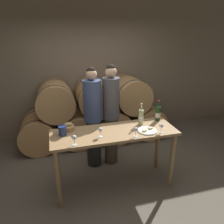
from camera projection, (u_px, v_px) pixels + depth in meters
The scene contains 15 objects.
ground_plane at pixel (114, 184), 3.47m from camera, with size 10.00×10.00×0.00m, color #665E51.
stone_wall_back at pixel (89, 63), 4.71m from camera, with size 10.00×0.12×3.20m.
barrel_stack at pixel (95, 114), 4.58m from camera, with size 3.05×0.82×1.37m.
tasting_table at pixel (114, 140), 3.18m from camera, with size 1.80×0.61×0.94m.
person_left at pixel (93, 118), 3.66m from camera, with size 0.30×0.30×1.76m.
person_right at pixel (111, 115), 3.73m from camera, with size 0.28×0.28×1.79m.
wine_bottle_red at pixel (158, 114), 3.44m from camera, with size 0.08×0.08×0.34m.
wine_bottle_white at pixel (141, 117), 3.31m from camera, with size 0.08×0.08×0.34m.
blue_crock at pixel (62, 130), 2.99m from camera, with size 0.11×0.11×0.14m.
bread_basket at pixel (68, 127), 3.15m from camera, with size 0.17×0.17×0.12m.
cheese_plate at pixel (147, 130), 3.14m from camera, with size 0.28×0.28×0.04m.
wine_glass_far_left at pixel (74, 138), 2.73m from camera, with size 0.06×0.06×0.14m.
wine_glass_left at pixel (100, 130), 2.94m from camera, with size 0.06×0.06×0.14m.
wine_glass_center at pixel (136, 130), 2.95m from camera, with size 0.06×0.06×0.14m.
wine_glass_right at pixel (161, 126), 3.05m from camera, with size 0.06×0.06×0.14m.
Camera 1 is at (-0.78, -2.71, 2.33)m, focal length 35.00 mm.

